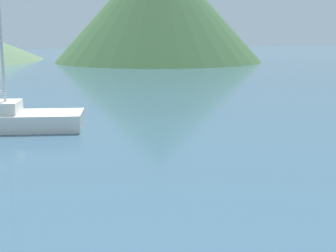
{
  "coord_description": "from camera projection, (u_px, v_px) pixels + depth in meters",
  "views": [
    {
      "loc": [
        -5.85,
        1.1,
        4.02
      ],
      "look_at": [
        -0.42,
        14.0,
        1.2
      ],
      "focal_mm": 50.0,
      "sensor_mm": 36.0,
      "label": 1
    }
  ],
  "objects": [
    {
      "name": "hill_central",
      "position": [
        158.0,
        5.0,
        64.22
      ],
      "size": [
        28.56,
        28.56,
        15.41
      ],
      "color": "#3D6038",
      "rests_on": "ground_plane"
    }
  ]
}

